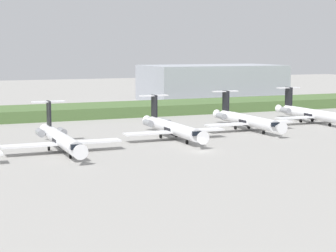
% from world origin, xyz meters
% --- Properties ---
extents(ground_plane, '(500.00, 500.00, 0.00)m').
position_xyz_m(ground_plane, '(0.00, 30.00, 0.00)').
color(ground_plane, '#9E9B96').
extents(grass_berm, '(320.00, 20.00, 3.15)m').
position_xyz_m(grass_berm, '(0.00, 67.03, 1.57)').
color(grass_berm, '#4C6B38').
rests_on(grass_berm, ground).
extents(regional_jet_second, '(22.81, 31.00, 9.00)m').
position_xyz_m(regional_jet_second, '(-24.98, 10.48, 2.54)').
color(regional_jet_second, white).
rests_on(regional_jet_second, ground).
extents(regional_jet_third, '(22.81, 31.00, 9.00)m').
position_xyz_m(regional_jet_third, '(1.14, 16.76, 2.54)').
color(regional_jet_third, white).
rests_on(regional_jet_third, ground).
extents(regional_jet_fourth, '(22.81, 31.00, 9.00)m').
position_xyz_m(regional_jet_fourth, '(23.47, 22.66, 2.54)').
color(regional_jet_fourth, white).
rests_on(regional_jet_fourth, ground).
extents(regional_jet_fifth, '(22.81, 31.00, 9.00)m').
position_xyz_m(regional_jet_fifth, '(46.62, 27.96, 2.54)').
color(regional_jet_fifth, white).
rests_on(regional_jet_fifth, ground).
extents(distant_hangar, '(52.49, 29.38, 13.57)m').
position_xyz_m(distant_hangar, '(54.54, 101.31, 6.79)').
color(distant_hangar, '#9EA3AD').
rests_on(distant_hangar, ground).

